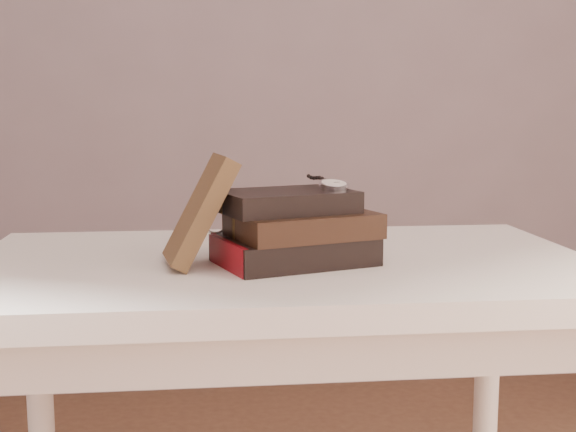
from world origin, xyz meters
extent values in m
cube|color=white|center=(0.00, 0.35, 0.73)|extent=(1.00, 0.60, 0.04)
cube|color=white|center=(0.00, 0.35, 0.67)|extent=(0.88, 0.49, 0.08)
cylinder|color=white|center=(0.45, 0.60, 0.35)|extent=(0.05, 0.05, 0.71)
cube|color=black|center=(0.01, 0.31, 0.77)|extent=(0.27, 0.22, 0.04)
cube|color=#F4E1C7|center=(0.02, 0.31, 0.77)|extent=(0.26, 0.21, 0.03)
cube|color=gold|center=(-0.10, 0.30, 0.77)|extent=(0.01, 0.01, 0.04)
cube|color=maroon|center=(-0.09, 0.27, 0.77)|extent=(0.05, 0.14, 0.04)
cube|color=black|center=(0.03, 0.30, 0.81)|extent=(0.25, 0.21, 0.04)
cube|color=#F4E1C7|center=(0.03, 0.31, 0.81)|extent=(0.24, 0.19, 0.03)
cube|color=gold|center=(-0.08, 0.29, 0.81)|extent=(0.01, 0.01, 0.04)
cube|color=black|center=(0.00, 0.31, 0.85)|extent=(0.23, 0.19, 0.03)
cube|color=#F4E1C7|center=(0.00, 0.32, 0.85)|extent=(0.22, 0.18, 0.03)
cube|color=gold|center=(-0.10, 0.30, 0.85)|extent=(0.01, 0.01, 0.03)
cube|color=#412C19|center=(-0.13, 0.30, 0.84)|extent=(0.12, 0.13, 0.17)
cylinder|color=silver|center=(0.08, 0.31, 0.87)|extent=(0.06, 0.06, 0.02)
cylinder|color=white|center=(0.08, 0.31, 0.87)|extent=(0.05, 0.05, 0.01)
torus|color=silver|center=(0.08, 0.31, 0.87)|extent=(0.06, 0.06, 0.01)
cylinder|color=silver|center=(0.07, 0.34, 0.87)|extent=(0.01, 0.01, 0.01)
cube|color=black|center=(0.07, 0.32, 0.88)|extent=(0.01, 0.01, 0.00)
cube|color=black|center=(0.08, 0.32, 0.88)|extent=(0.01, 0.00, 0.00)
sphere|color=black|center=(0.07, 0.35, 0.88)|extent=(0.01, 0.01, 0.01)
sphere|color=black|center=(0.06, 0.36, 0.88)|extent=(0.01, 0.01, 0.01)
sphere|color=black|center=(0.06, 0.38, 0.88)|extent=(0.01, 0.01, 0.01)
sphere|color=black|center=(0.06, 0.39, 0.88)|extent=(0.01, 0.01, 0.01)
sphere|color=black|center=(0.06, 0.41, 0.87)|extent=(0.01, 0.01, 0.01)
sphere|color=black|center=(0.05, 0.42, 0.87)|extent=(0.01, 0.01, 0.01)
sphere|color=black|center=(0.05, 0.43, 0.88)|extent=(0.01, 0.01, 0.01)
torus|color=silver|center=(-0.11, 0.34, 0.82)|extent=(0.05, 0.03, 0.05)
torus|color=silver|center=(-0.06, 0.36, 0.82)|extent=(0.05, 0.03, 0.05)
cylinder|color=silver|center=(-0.09, 0.35, 0.82)|extent=(0.01, 0.01, 0.00)
cylinder|color=silver|center=(-0.15, 0.39, 0.81)|extent=(0.04, 0.10, 0.03)
cylinder|color=silver|center=(-0.06, 0.41, 0.81)|extent=(0.04, 0.10, 0.03)
camera|label=1|loc=(-0.13, -0.85, 0.99)|focal=47.17mm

